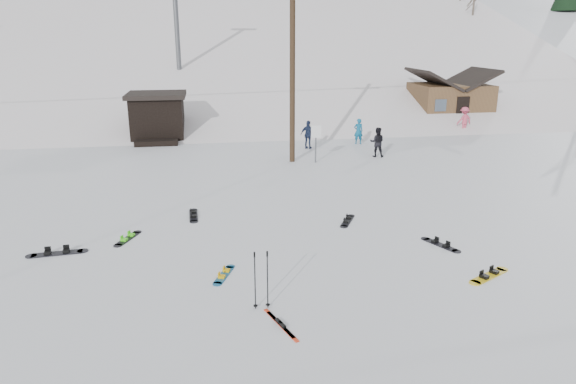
{
  "coord_description": "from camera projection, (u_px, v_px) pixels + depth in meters",
  "views": [
    {
      "loc": [
        -2.07,
        -10.5,
        6.06
      ],
      "look_at": [
        0.28,
        4.42,
        1.4
      ],
      "focal_mm": 32.0,
      "sensor_mm": 36.0,
      "label": 1
    }
  ],
  "objects": [
    {
      "name": "treeline_right",
      "position": [
        552.0,
        91.0,
        57.01
      ],
      "size": [
        20.0,
        60.0,
        10.0
      ],
      "primitive_type": null,
      "color": "black",
      "rests_on": "ground"
    },
    {
      "name": "skier_pink",
      "position": [
        464.0,
        120.0,
        32.84
      ],
      "size": [
        1.17,
        0.84,
        1.63
      ],
      "primitive_type": "imported",
      "rotation": [
        0.0,
        0.0,
        3.38
      ],
      "color": "#CF4964",
      "rests_on": "ground"
    },
    {
      "name": "hero_skis",
      "position": [
        281.0,
        324.0,
        11.15
      ],
      "size": [
        0.59,
        1.44,
        0.08
      ],
      "rotation": [
        0.0,
        0.0,
        0.35
      ],
      "color": "red",
      "rests_on": "ground"
    },
    {
      "name": "ski_slope",
      "position": [
        226.0,
        178.0,
        67.46
      ],
      "size": [
        60.0,
        85.24,
        65.97
      ],
      "primitive_type": "cube",
      "rotation": [
        0.31,
        0.0,
        0.0
      ],
      "color": "white",
      "rests_on": "ground"
    },
    {
      "name": "ski_poles",
      "position": [
        261.0,
        280.0,
        11.65
      ],
      "size": [
        0.39,
        0.1,
        1.41
      ],
      "color": "black",
      "rests_on": "ground"
    },
    {
      "name": "board_scatter_e",
      "position": [
        489.0,
        275.0,
        13.4
      ],
      "size": [
        1.42,
        0.91,
        0.11
      ],
      "rotation": [
        0.0,
        0.0,
        0.5
      ],
      "color": "yellow",
      "rests_on": "ground"
    },
    {
      "name": "board_scatter_b",
      "position": [
        193.0,
        215.0,
        17.84
      ],
      "size": [
        0.32,
        1.5,
        0.11
      ],
      "rotation": [
        0.0,
        0.0,
        1.61
      ],
      "color": "black",
      "rests_on": "ground"
    },
    {
      "name": "board_scatter_d",
      "position": [
        440.0,
        244.0,
        15.37
      ],
      "size": [
        0.77,
        1.32,
        0.1
      ],
      "rotation": [
        0.0,
        0.0,
        -1.12
      ],
      "color": "black",
      "rests_on": "ground"
    },
    {
      "name": "board_scatter_c",
      "position": [
        128.0,
        238.0,
        15.84
      ],
      "size": [
        0.71,
        1.3,
        0.1
      ],
      "rotation": [
        0.0,
        0.0,
        1.16
      ],
      "color": "black",
      "rests_on": "ground"
    },
    {
      "name": "lift_tower_near",
      "position": [
        176.0,
        8.0,
        37.41
      ],
      "size": [
        2.2,
        0.36,
        8.0
      ],
      "color": "#595B60",
      "rests_on": "ski_slope"
    },
    {
      "name": "board_scatter_a",
      "position": [
        57.0,
        253.0,
        14.76
      ],
      "size": [
        1.69,
        0.46,
        0.12
      ],
      "rotation": [
        0.0,
        0.0,
        0.11
      ],
      "color": "black",
      "rests_on": "ground"
    },
    {
      "name": "hero_snowboard",
      "position": [
        224.0,
        275.0,
        13.45
      ],
      "size": [
        0.62,
        1.2,
        0.09
      ],
      "rotation": [
        0.0,
        0.0,
        1.19
      ],
      "color": "#155D8E",
      "rests_on": "ground"
    },
    {
      "name": "skier_navy",
      "position": [
        308.0,
        135.0,
        28.13
      ],
      "size": [
        0.97,
        0.81,
        1.55
      ],
      "primitive_type": "imported",
      "rotation": [
        0.0,
        0.0,
        2.58
      ],
      "color": "#1A2543",
      "rests_on": "ground"
    },
    {
      "name": "ridge_right",
      "position": [
        515.0,
        168.0,
        68.1
      ],
      "size": [
        45.66,
        93.98,
        54.59
      ],
      "primitive_type": "cube",
      "rotation": [
        0.21,
        -0.05,
        -0.12
      ],
      "color": "white",
      "rests_on": "ground"
    },
    {
      "name": "utility_pole",
      "position": [
        292.0,
        65.0,
        24.14
      ],
      "size": [
        2.0,
        0.26,
        9.0
      ],
      "color": "#3A2819",
      "rests_on": "ground"
    },
    {
      "name": "treeline_crest",
      "position": [
        217.0,
        69.0,
        93.18
      ],
      "size": [
        50.0,
        6.0,
        10.0
      ],
      "primitive_type": null,
      "color": "black",
      "rests_on": "ski_slope"
    },
    {
      "name": "board_scatter_f",
      "position": [
        347.0,
        221.0,
        17.33
      ],
      "size": [
        0.78,
        1.24,
        0.1
      ],
      "rotation": [
        0.0,
        0.0,
        1.09
      ],
      "color": "black",
      "rests_on": "ground"
    },
    {
      "name": "trail_sign",
      "position": [
        316.0,
        137.0,
        24.91
      ],
      "size": [
        0.5,
        0.09,
        1.85
      ],
      "color": "#595B60",
      "rests_on": "ground"
    },
    {
      "name": "skier_teal",
      "position": [
        358.0,
        131.0,
        29.37
      ],
      "size": [
        0.54,
        0.35,
        1.47
      ],
      "primitive_type": "imported",
      "rotation": [
        0.0,
        0.0,
        3.14
      ],
      "color": "#0D5A83",
      "rests_on": "ground"
    },
    {
      "name": "ground",
      "position": [
        306.0,
        305.0,
        12.0
      ],
      "size": [
        200.0,
        200.0,
        0.0
      ],
      "primitive_type": "plane",
      "color": "white",
      "rests_on": "ground"
    },
    {
      "name": "lift_hut",
      "position": [
        158.0,
        116.0,
        30.63
      ],
      "size": [
        3.4,
        4.1,
        2.75
      ],
      "color": "black",
      "rests_on": "ground"
    },
    {
      "name": "cabin",
      "position": [
        449.0,
        101.0,
        36.45
      ],
      "size": [
        5.39,
        4.4,
        3.77
      ],
      "color": "brown",
      "rests_on": "ground"
    },
    {
      "name": "skier_dark",
      "position": [
        377.0,
        142.0,
        26.28
      ],
      "size": [
        0.88,
        0.77,
        1.52
      ],
      "primitive_type": "imported",
      "rotation": [
        0.0,
        0.0,
        2.84
      ],
      "color": "black",
      "rests_on": "ground"
    }
  ]
}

